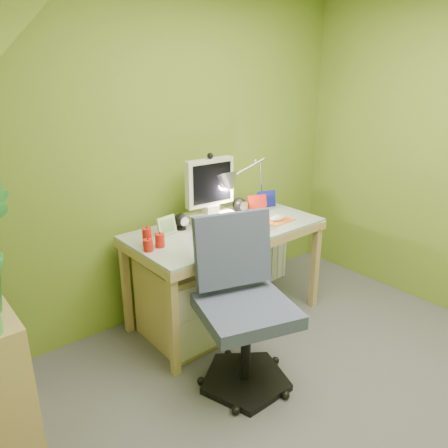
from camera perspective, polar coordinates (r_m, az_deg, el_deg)
floor at (r=2.70m, az=14.78°, el=-23.32°), size 3.20×3.20×0.01m
wall_back at (r=3.21m, az=-6.87°, el=8.74°), size 3.20×0.01×2.40m
slope_ceiling at (r=1.26m, az=-6.95°, el=21.31°), size 1.10×3.20×1.10m
desk at (r=3.24m, az=0.19°, el=-6.52°), size 1.39×0.71×0.74m
monitor at (r=3.16m, az=-1.88°, el=4.50°), size 0.35×0.22×0.47m
speaker_left at (r=3.05m, az=-5.65°, el=0.37°), size 0.11×0.11×0.12m
speaker_right at (r=3.36m, az=2.03°, el=2.40°), size 0.11×0.11×0.13m
keyboard at (r=2.94m, az=0.72°, el=-1.23°), size 0.49×0.31×0.02m
mousepad at (r=3.24m, az=6.97°, el=0.49°), size 0.24×0.18×0.01m
mouse at (r=3.24m, az=6.98°, el=0.79°), size 0.14×0.10×0.04m
amber_tumbler at (r=3.14m, az=3.67°, el=0.75°), size 0.08×0.08×0.09m
candle_cluster at (r=2.77m, az=-9.59°, el=-1.92°), size 0.18×0.16×0.12m
photo_frame_red at (r=3.42m, az=4.36°, el=2.73°), size 0.15×0.07×0.13m
photo_frame_blue at (r=3.55m, az=5.57°, el=3.30°), size 0.15×0.07×0.13m
photo_frame_green at (r=2.96m, az=-7.52°, el=-0.20°), size 0.15×0.04×0.13m
desk_lamp at (r=3.43m, az=4.14°, el=6.77°), size 0.56×0.25×0.59m
task_chair at (r=2.53m, az=2.96°, el=-10.74°), size 0.73×0.73×1.05m
radiator at (r=3.89m, az=5.01°, el=-4.38°), size 0.44×0.19×0.44m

